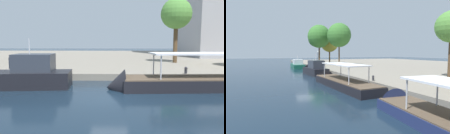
{
  "view_description": "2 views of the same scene",
  "coord_description": "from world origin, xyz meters",
  "views": [
    {
      "loc": [
        0.64,
        -13.75,
        3.66
      ],
      "look_at": [
        -0.02,
        6.59,
        1.32
      ],
      "focal_mm": 34.91,
      "sensor_mm": 36.0,
      "label": 1
    },
    {
      "loc": [
        26.86,
        -5.86,
        4.2
      ],
      "look_at": [
        1.8,
        4.48,
        2.05
      ],
      "focal_mm": 29.92,
      "sensor_mm": 36.0,
      "label": 2
    }
  ],
  "objects": [
    {
      "name": "ground_plane",
      "position": [
        0.0,
        0.0,
        0.0
      ],
      "size": [
        220.0,
        220.0,
        0.0
      ],
      "primitive_type": "plane",
      "color": "#142333"
    },
    {
      "name": "motor_yacht_0",
      "position": [
        -23.55,
        3.04,
        0.64
      ],
      "size": [
        9.25,
        3.06,
        4.53
      ],
      "rotation": [
        0.0,
        0.0,
        3.11
      ],
      "color": "#14513D",
      "rests_on": "ground_plane"
    },
    {
      "name": "motor_yacht_1",
      "position": [
        -7.24,
        3.35,
        0.83
      ],
      "size": [
        7.92,
        3.38,
        4.78
      ],
      "rotation": [
        0.0,
        0.0,
        3.23
      ],
      "color": "black",
      "rests_on": "ground_plane"
    },
    {
      "name": "tour_boat_2",
      "position": [
        5.82,
        3.13,
        0.33
      ],
      "size": [
        13.3,
        3.75,
        4.0
      ],
      "rotation": [
        0.0,
        0.0,
        3.2
      ],
      "color": "black",
      "rests_on": "ground_plane"
    },
    {
      "name": "mooring_bollard_0",
      "position": [
        7.05,
        7.11,
        1.0
      ],
      "size": [
        0.29,
        0.29,
        0.67
      ],
      "color": "#2D2D33",
      "rests_on": "dock_promenade"
    },
    {
      "name": "mooring_bollard_1",
      "position": [
        -27.85,
        7.32,
        1.05
      ],
      "size": [
        0.29,
        0.29,
        0.76
      ],
      "color": "#2D2D33",
      "rests_on": "dock_promenade"
    },
    {
      "name": "lamp_post",
      "position": [
        -22.04,
        8.43,
        3.04
      ],
      "size": [
        0.38,
        0.38,
        3.96
      ],
      "color": "black",
      "rests_on": "dock_promenade"
    },
    {
      "name": "tree_2",
      "position": [
        -32.48,
        15.62,
        7.09
      ],
      "size": [
        5.92,
        5.92,
        9.56
      ],
      "color": "#4C3823",
      "rests_on": "dock_promenade"
    },
    {
      "name": "tree_4",
      "position": [
        -21.61,
        14.56,
        8.85
      ],
      "size": [
        6.69,
        6.69,
        11.67
      ],
      "color": "#4C3823",
      "rests_on": "dock_promenade"
    },
    {
      "name": "tree_5",
      "position": [
        -29.15,
        10.65,
        8.97
      ],
      "size": [
        7.1,
        7.1,
        12.0
      ],
      "color": "#4C3823",
      "rests_on": "dock_promenade"
    }
  ]
}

